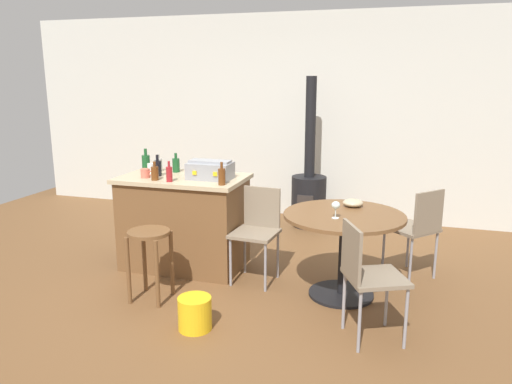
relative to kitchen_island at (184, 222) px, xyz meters
name	(u,v)px	position (x,y,z in m)	size (l,w,h in m)	color
ground_plane	(231,293)	(0.67, -0.50, -0.47)	(8.80, 8.80, 0.00)	brown
back_wall	(299,117)	(0.67, 2.25, 0.88)	(8.00, 0.10, 2.70)	beige
kitchen_island	(184,222)	(0.00, 0.00, 0.00)	(1.22, 0.75, 0.93)	brown
wooden_stool	(149,248)	(0.05, -0.80, 0.00)	(0.36, 0.36, 0.62)	brown
dining_table	(343,233)	(1.61, -0.25, 0.11)	(1.03, 1.03, 0.75)	black
folding_chair_near	(367,272)	(1.87, -0.95, 0.06)	(0.53, 0.53, 0.88)	#7F705B
folding_chair_far	(417,226)	(2.23, 0.33, 0.06)	(0.56, 0.56, 0.88)	#7F705B
folding_chair_left	(257,227)	(0.80, -0.11, 0.05)	(0.43, 0.43, 0.87)	#7F705B
wood_stove	(309,191)	(0.93, 1.71, 0.00)	(0.44, 0.45, 1.89)	black
toolbox	(210,170)	(0.30, -0.03, 0.55)	(0.41, 0.27, 0.18)	gray
bottle_0	(155,173)	(-0.18, -0.24, 0.53)	(0.07, 0.07, 0.18)	#603314
bottle_1	(222,176)	(0.50, -0.25, 0.54)	(0.07, 0.07, 0.21)	#603314
bottle_2	(159,165)	(-0.36, 0.18, 0.53)	(0.07, 0.07, 0.18)	#B7B2AD
bottle_3	(158,168)	(-0.25, -0.05, 0.54)	(0.07, 0.07, 0.21)	black
bottle_4	(169,174)	(-0.01, -0.26, 0.54)	(0.06, 0.06, 0.19)	maroon
bottle_5	(176,165)	(-0.16, 0.19, 0.54)	(0.07, 0.07, 0.20)	#194C23
bottle_6	(146,163)	(-0.47, 0.12, 0.55)	(0.08, 0.08, 0.24)	#194C23
cup_0	(145,173)	(-0.32, -0.16, 0.51)	(0.13, 0.09, 0.09)	#DB6651
cup_1	(152,169)	(-0.36, 0.03, 0.51)	(0.12, 0.08, 0.10)	white
wine_glass	(336,206)	(1.56, -0.40, 0.39)	(0.07, 0.07, 0.14)	silver
serving_bowl	(353,203)	(1.66, 0.02, 0.31)	(0.18, 0.18, 0.07)	tan
plastic_bucket	(195,313)	(0.62, -1.17, -0.34)	(0.26, 0.26, 0.26)	yellow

